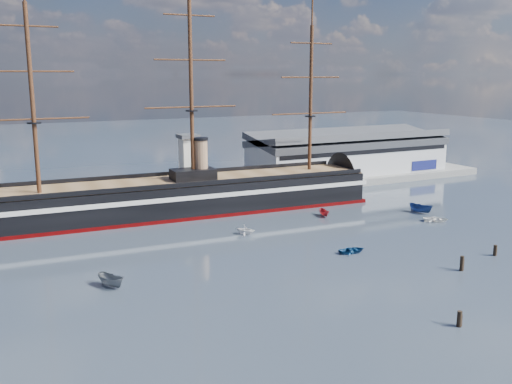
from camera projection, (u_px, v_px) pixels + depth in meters
name	position (u px, v px, depth m)	size (l,w,h in m)	color
ground	(232.00, 232.00, 117.91)	(600.00, 600.00, 0.00)	#2C3845
quay	(210.00, 195.00, 153.79)	(180.00, 18.00, 2.00)	slate
warehouse	(348.00, 153.00, 176.88)	(63.00, 21.00, 11.60)	#B7BABC
quay_tower	(189.00, 162.00, 146.11)	(5.00, 5.00, 15.00)	silver
warship	(178.00, 196.00, 132.61)	(113.27, 20.76, 53.94)	black
motorboat_a	(112.00, 287.00, 87.09)	(6.42, 2.35, 2.57)	slate
motorboat_b	(352.00, 253.00, 103.89)	(3.12, 1.25, 1.45)	navy
motorboat_c	(324.00, 216.00, 130.54)	(5.00, 1.83, 2.00)	maroon
motorboat_d	(245.00, 234.00, 115.80)	(6.29, 2.72, 2.31)	white
motorboat_e	(436.00, 222.00, 125.95)	(3.25, 1.30, 1.52)	silver
motorboat_f	(420.00, 213.00, 133.76)	(6.85, 2.51, 2.74)	navy
piling_near_mid	(459.00, 327.00, 73.48)	(0.64, 0.64, 2.81)	black
piling_near_right	(461.00, 271.00, 94.38)	(0.64, 0.64, 3.25)	black
piling_far_right	(495.00, 256.00, 102.26)	(0.64, 0.64, 2.68)	black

